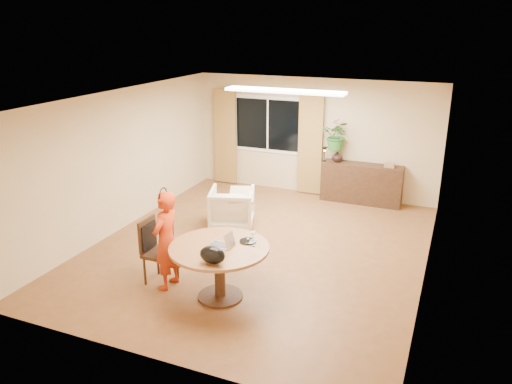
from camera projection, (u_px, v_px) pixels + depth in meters
floor at (259, 248)px, 8.69m from camera, size 6.50×6.50×0.00m
ceiling at (259, 98)px, 7.84m from camera, size 6.50×6.50×0.00m
wall_back at (314, 137)px, 11.10m from camera, size 5.50×0.00×5.50m
wall_left at (122, 160)px, 9.26m from camera, size 0.00×6.50×6.50m
wall_right at (433, 198)px, 7.27m from camera, size 0.00×6.50×6.50m
window at (268, 125)px, 11.42m from camera, size 1.70×0.03×1.30m
curtain_left at (225, 137)px, 11.85m from camera, size 0.55×0.08×2.25m
curtain_right at (310, 145)px, 11.09m from camera, size 0.55×0.08×2.25m
ceiling_panel at (284, 91)px, 8.90m from camera, size 2.20×0.35×0.05m
dining_table at (219, 258)px, 6.95m from camera, size 1.40×1.40×0.80m
dining_chair at (160, 252)px, 7.42m from camera, size 0.48×0.44×0.99m
child at (166, 240)px, 7.21m from camera, size 0.55×0.37×1.49m
laptop at (220, 238)px, 6.89m from camera, size 0.35×0.25×0.22m
tumbler at (231, 238)px, 7.05m from camera, size 0.08×0.08×0.10m
wine_glass at (253, 239)px, 6.88m from camera, size 0.08×0.08×0.22m
pot_lid at (248, 241)px, 7.04m from camera, size 0.27×0.27×0.04m
handbag at (212, 255)px, 6.38m from camera, size 0.39×0.29×0.24m
armchair at (232, 207)px, 9.51m from camera, size 1.02×1.04×0.76m
throw at (242, 190)px, 9.25m from camera, size 0.61×0.67×0.03m
sideboard at (361, 183)px, 10.75m from camera, size 1.71×0.42×0.86m
vase at (337, 156)px, 10.78m from camera, size 0.25×0.25×0.25m
bouquet at (337, 135)px, 10.64m from camera, size 0.60×0.52×0.66m
book_stack at (390, 165)px, 10.40m from camera, size 0.25×0.21×0.09m
desk_lamp at (324, 154)px, 10.82m from camera, size 0.16×0.16×0.33m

